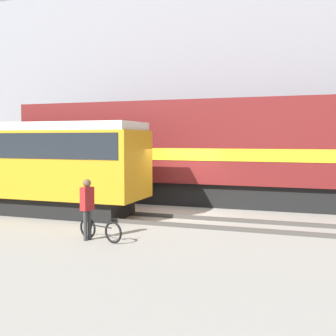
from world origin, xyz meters
TOP-DOWN VIEW (x-y plane):
  - ground_plane at (0.00, 0.00)m, footprint 120.00×120.00m
  - track_near at (0.00, -1.79)m, footprint 60.00×1.51m
  - track_far at (0.00, 2.84)m, footprint 60.00×1.51m
  - building_backdrop at (0.00, 9.73)m, footprint 33.06×6.00m
  - freight_locomotive at (0.41, 2.84)m, footprint 17.22×3.04m
  - streetcar at (-6.04, -1.79)m, footprint 10.33×2.54m
  - bicycle at (-0.71, -4.99)m, footprint 1.56×0.60m
  - person at (-1.10, -5.03)m, footprint 0.31×0.41m

SIDE VIEW (x-z plane):
  - ground_plane at x=0.00m, z-range 0.00..0.00m
  - track_near at x=0.00m, z-range 0.00..0.14m
  - track_far at x=0.00m, z-range 0.00..0.14m
  - bicycle at x=-0.71m, z-range -0.03..0.65m
  - person at x=-1.10m, z-range 0.19..1.94m
  - streetcar at x=-6.04m, z-range 0.25..3.73m
  - freight_locomotive at x=0.41m, z-range -0.17..4.94m
  - building_backdrop at x=0.00m, z-range 0.00..11.53m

